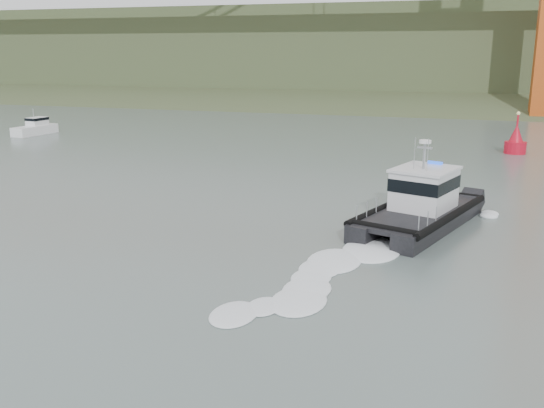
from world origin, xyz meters
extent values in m
plane|color=#4F5E5A|center=(0.00, 0.00, 0.00)|extent=(400.00, 400.00, 0.00)
cube|color=#3E4F2D|center=(0.00, 92.00, 0.00)|extent=(500.00, 44.72, 16.25)
cube|color=#3E4F2D|center=(0.00, 120.00, 6.00)|extent=(500.00, 70.00, 18.00)
cube|color=#3E4F2D|center=(0.00, 145.00, 11.00)|extent=(500.00, 60.00, 16.00)
cube|color=black|center=(4.95, 16.21, 0.38)|extent=(4.28, 9.88, 1.09)
cube|color=black|center=(7.28, 15.44, 0.38)|extent=(4.28, 9.88, 1.09)
cube|color=black|center=(5.97, 15.39, 0.82)|extent=(6.18, 9.36, 0.23)
cube|color=silver|center=(6.26, 16.26, 1.98)|extent=(3.63, 3.97, 2.09)
cube|color=black|center=(6.26, 16.26, 2.35)|extent=(3.70, 4.04, 0.68)
cube|color=silver|center=(6.26, 16.26, 3.10)|extent=(3.86, 4.20, 0.15)
cylinder|color=#92969A|center=(6.17, 16.00, 3.84)|extent=(0.15, 0.15, 1.64)
cylinder|color=white|center=(6.17, 16.00, 4.62)|extent=(0.64, 0.64, 0.16)
cube|color=white|center=(-38.21, 40.38, 0.45)|extent=(2.42, 5.60, 1.09)
cube|color=white|center=(-38.16, 40.83, 1.36)|extent=(1.69, 2.33, 1.09)
cube|color=black|center=(-38.16, 40.83, 1.72)|extent=(1.74, 2.38, 0.32)
cylinder|color=#92969A|center=(-38.21, 40.38, 2.35)|extent=(0.07, 0.07, 1.09)
cylinder|color=red|center=(12.71, 43.03, 0.43)|extent=(1.96, 1.96, 1.30)
cone|color=red|center=(12.71, 43.03, 1.74)|extent=(1.52, 1.52, 1.96)
cylinder|color=red|center=(12.71, 43.03, 3.04)|extent=(0.17, 0.17, 1.09)
sphere|color=#E5D87F|center=(12.71, 43.03, 3.69)|extent=(0.33, 0.33, 0.33)
camera|label=1|loc=(8.06, -16.66, 9.32)|focal=40.00mm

